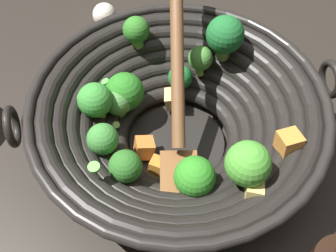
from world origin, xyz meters
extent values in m
plane|color=#28231E|center=(0.00, 0.00, 0.00)|extent=(4.00, 4.00, 0.00)
cylinder|color=black|center=(0.00, 0.00, 0.01)|extent=(0.14, 0.14, 0.01)
torus|color=black|center=(0.00, 0.00, 0.02)|extent=(0.20, 0.20, 0.03)
torus|color=black|center=(0.00, 0.00, 0.03)|extent=(0.23, 0.23, 0.03)
torus|color=black|center=(0.00, 0.00, 0.04)|extent=(0.26, 0.26, 0.03)
torus|color=black|center=(0.00, 0.00, 0.06)|extent=(0.29, 0.29, 0.03)
torus|color=black|center=(0.00, 0.00, 0.07)|extent=(0.32, 0.32, 0.03)
torus|color=black|center=(0.00, 0.00, 0.08)|extent=(0.35, 0.35, 0.03)
torus|color=black|center=(0.00, 0.00, 0.09)|extent=(0.38, 0.38, 0.03)
torus|color=black|center=(0.00, 0.00, 0.10)|extent=(0.40, 0.40, 0.01)
torus|color=black|center=(-0.18, 0.11, 0.10)|extent=(0.04, 0.05, 0.05)
torus|color=black|center=(0.18, -0.11, 0.10)|extent=(0.04, 0.05, 0.05)
cylinder|color=#8BBC51|center=(-0.09, -0.05, 0.06)|extent=(0.02, 0.02, 0.02)
sphere|color=#448434|center=(-0.09, -0.05, 0.08)|extent=(0.04, 0.04, 0.04)
cylinder|color=#78A350|center=(0.05, 0.08, 0.03)|extent=(0.03, 0.03, 0.02)
sphere|color=#2F8823|center=(0.05, 0.08, 0.06)|extent=(0.05, 0.05, 0.05)
cylinder|color=#5F9949|center=(0.01, 0.12, 0.07)|extent=(0.02, 0.03, 0.02)
sphere|color=green|center=(0.01, 0.12, 0.10)|extent=(0.06, 0.06, 0.06)
cylinder|color=#579A3C|center=(0.02, -0.09, 0.03)|extent=(0.03, 0.03, 0.02)
sphere|color=#2A7921|center=(0.02, -0.09, 0.07)|extent=(0.06, 0.06, 0.06)
cylinder|color=#779F4D|center=(-0.13, -0.03, 0.08)|extent=(0.03, 0.03, 0.03)
sphere|color=#1D692D|center=(-0.13, -0.03, 0.12)|extent=(0.06, 0.06, 0.06)
cylinder|color=#60904E|center=(0.10, 0.01, 0.04)|extent=(0.02, 0.02, 0.02)
sphere|color=#2C6823|center=(0.10, 0.01, 0.07)|extent=(0.04, 0.04, 0.04)
cylinder|color=#7CBD4F|center=(0.07, -0.09, 0.05)|extent=(0.03, 0.03, 0.02)
sphere|color=#389035|center=(0.07, -0.09, 0.08)|extent=(0.05, 0.05, 0.05)
cylinder|color=#7FB04D|center=(-0.05, -0.14, 0.08)|extent=(0.02, 0.03, 0.02)
sphere|color=#317725|center=(-0.05, -0.14, 0.11)|extent=(0.04, 0.04, 0.04)
cylinder|color=#74B146|center=(-0.06, -0.06, 0.03)|extent=(0.02, 0.02, 0.02)
sphere|color=#1C6B2D|center=(-0.06, -0.06, 0.06)|extent=(0.04, 0.04, 0.04)
cylinder|color=#72AE4B|center=(0.10, -0.04, 0.05)|extent=(0.02, 0.02, 0.02)
sphere|color=#3B8336|center=(0.10, -0.04, 0.07)|extent=(0.04, 0.04, 0.04)
cylinder|color=#86B74F|center=(0.04, -0.08, 0.04)|extent=(0.02, 0.02, 0.02)
sphere|color=#49883F|center=(0.04, -0.08, 0.06)|extent=(0.04, 0.04, 0.04)
cube|color=#D4BB67|center=(0.02, 0.15, 0.08)|extent=(0.03, 0.03, 0.02)
cube|color=orange|center=(-0.06, 0.14, 0.09)|extent=(0.04, 0.04, 0.03)
cube|color=#CD7130|center=(0.05, -0.02, 0.03)|extent=(0.04, 0.04, 0.03)
cube|color=orange|center=(0.06, 0.02, 0.03)|extent=(0.03, 0.03, 0.03)
cube|color=#E1AE6B|center=(-0.04, -0.05, 0.03)|extent=(0.04, 0.04, 0.03)
cylinder|color=#6BC651|center=(0.14, 0.00, 0.10)|extent=(0.02, 0.01, 0.00)
cylinder|color=#56B247|center=(0.10, -0.01, 0.06)|extent=(0.02, 0.02, 0.01)
cylinder|color=#56B247|center=(0.08, -0.10, 0.09)|extent=(0.02, 0.02, 0.01)
cylinder|color=#99D166|center=(0.06, -0.07, 0.04)|extent=(0.01, 0.01, 0.01)
cylinder|color=#56B247|center=(0.03, -0.11, 0.08)|extent=(0.02, 0.02, 0.01)
cube|color=brown|center=(0.05, 0.06, 0.04)|extent=(0.08, 0.09, 0.01)
cylinder|color=brown|center=(-0.05, -0.05, 0.13)|extent=(0.18, 0.19, 0.16)
sphere|color=silver|center=(-0.10, -0.29, 0.02)|extent=(0.04, 0.04, 0.04)
camera|label=1|loc=(0.24, 0.23, 0.51)|focal=43.39mm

